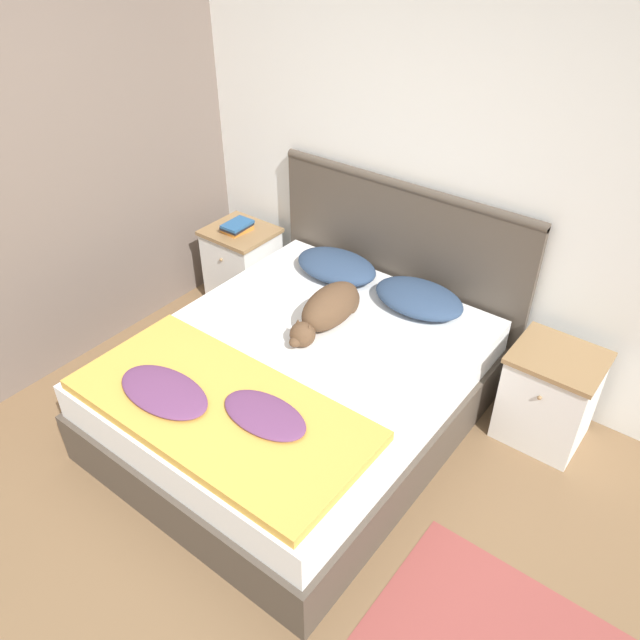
% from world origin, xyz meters
% --- Properties ---
extents(ground_plane, '(16.00, 16.00, 0.00)m').
position_xyz_m(ground_plane, '(0.00, 0.00, 0.00)').
color(ground_plane, brown).
extents(wall_back, '(9.00, 0.06, 2.55)m').
position_xyz_m(wall_back, '(0.00, 2.13, 1.27)').
color(wall_back, white).
rests_on(wall_back, ground_plane).
extents(wall_side_left, '(0.06, 3.10, 2.55)m').
position_xyz_m(wall_side_left, '(-1.70, 1.05, 1.27)').
color(wall_side_left, '#706056').
rests_on(wall_side_left, ground_plane).
extents(bed, '(1.70, 2.03, 0.54)m').
position_xyz_m(bed, '(-0.09, 1.02, 0.26)').
color(bed, '#4C4238').
rests_on(bed, ground_plane).
extents(headboard, '(1.78, 0.06, 1.18)m').
position_xyz_m(headboard, '(-0.09, 2.06, 0.61)').
color(headboard, '#4C4238').
rests_on(headboard, ground_plane).
extents(nightstand_left, '(0.48, 0.44, 0.59)m').
position_xyz_m(nightstand_left, '(-1.26, 1.80, 0.29)').
color(nightstand_left, white).
rests_on(nightstand_left, ground_plane).
extents(nightstand_right, '(0.48, 0.44, 0.59)m').
position_xyz_m(nightstand_right, '(1.09, 1.80, 0.29)').
color(nightstand_right, white).
rests_on(nightstand_right, ground_plane).
extents(pillow_left, '(0.56, 0.37, 0.13)m').
position_xyz_m(pillow_left, '(-0.39, 1.80, 0.60)').
color(pillow_left, navy).
rests_on(pillow_left, bed).
extents(pillow_right, '(0.56, 0.37, 0.13)m').
position_xyz_m(pillow_right, '(0.22, 1.80, 0.60)').
color(pillow_right, navy).
rests_on(pillow_right, bed).
extents(quilt, '(1.54, 0.73, 0.10)m').
position_xyz_m(quilt, '(-0.10, 0.41, 0.57)').
color(quilt, gold).
rests_on(quilt, bed).
extents(dog, '(0.23, 0.66, 0.24)m').
position_xyz_m(dog, '(-0.10, 1.32, 0.65)').
color(dog, brown).
rests_on(dog, bed).
extents(book_stack, '(0.17, 0.22, 0.07)m').
position_xyz_m(book_stack, '(-1.26, 1.78, 0.62)').
color(book_stack, orange).
rests_on(book_stack, nightstand_left).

